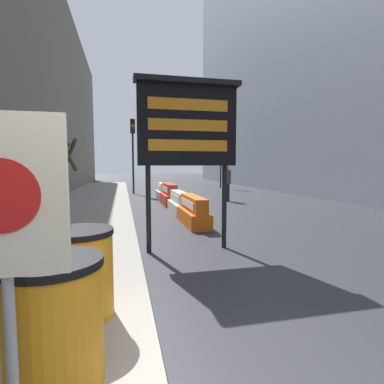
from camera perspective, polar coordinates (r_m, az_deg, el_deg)
The scene contains 14 objects.
building_left_facade at distance 12.68m, azimuth -30.14°, elevation 23.65°, with size 0.40×50.40×11.83m.
bare_tree at distance 10.61m, azimuth -25.47°, elevation 3.92°, with size 1.74×1.88×2.97m.
barrel_drum_foreground at distance 2.60m, azimuth -24.66°, elevation -21.53°, with size 0.72×0.72×0.95m.
barrel_drum_middle at distance 3.51m, azimuth -20.55°, elevation -14.25°, with size 0.72×0.72×0.95m.
warning_sign at distance 1.87m, azimuth -32.34°, elevation -4.61°, with size 0.66×0.08×1.90m.
message_board at distance 6.11m, azimuth -0.87°, elevation 12.50°, with size 2.10×0.36×3.42m.
jersey_barrier_orange_far at distance 8.83m, azimuth 0.28°, elevation -3.85°, with size 0.60×2.03×0.84m.
jersey_barrier_white at distance 10.96m, azimuth -2.38°, elevation -2.23°, with size 0.60×2.02×0.78m.
jersey_barrier_red_striped at distance 13.33m, azimuth -4.33°, elevation -0.65°, with size 0.63×2.05×0.93m.
jersey_barrier_cream at distance 15.59m, azimuth -5.62°, elevation -0.01°, with size 0.56×1.79×0.81m.
traffic_cone_near at distance 13.20m, azimuth -0.99°, elevation -1.18°, with size 0.34×0.34×0.61m.
traffic_light_near_curb at distance 18.64m, azimuth -11.21°, elevation 9.60°, with size 0.28×0.45×4.49m.
traffic_light_far_side at distance 22.64m, azimuth 5.59°, elevation 7.63°, with size 0.28×0.45×3.78m.
pedestrian_worker at distance 14.63m, azimuth 6.63°, elevation 2.27°, with size 0.30×0.47×1.74m.
Camera 1 is at (-0.30, -1.71, 1.75)m, focal length 28.00 mm.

